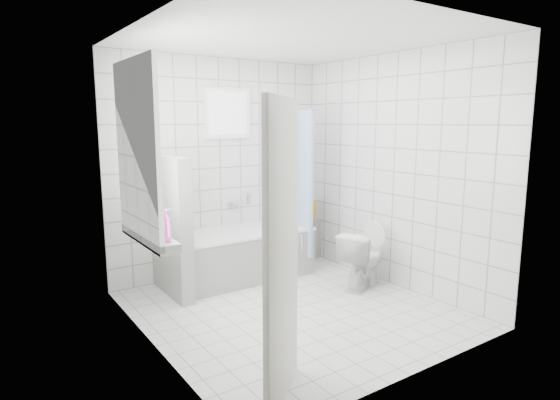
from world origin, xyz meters
TOP-DOWN VIEW (x-y plane):
  - ground at (0.00, 0.00)m, footprint 3.00×3.00m
  - ceiling at (0.00, 0.00)m, footprint 3.00×3.00m
  - wall_back at (0.00, 1.50)m, footprint 2.80×0.02m
  - wall_front at (0.00, -1.50)m, footprint 2.80×0.02m
  - wall_left at (-1.40, 0.00)m, footprint 0.02×3.00m
  - wall_right at (1.40, 0.00)m, footprint 0.02×3.00m
  - window_left at (-1.35, 0.30)m, footprint 0.01×0.90m
  - window_back at (0.10, 1.46)m, footprint 0.50×0.01m
  - window_sill at (-1.31, 0.30)m, footprint 0.18×1.02m
  - door at (-0.95, -1.21)m, footprint 0.62×0.57m
  - bathtub at (0.07, 1.12)m, footprint 1.64×0.77m
  - partition_wall at (-0.82, 1.07)m, footprint 0.15×0.85m
  - tiled_ledge at (1.24, 1.38)m, footprint 0.40×0.24m
  - toilet at (1.03, 0.08)m, footprint 0.73×0.57m
  - curtain_rod at (0.83, 1.10)m, footprint 0.02×0.80m
  - shower_curtain at (0.83, 0.97)m, footprint 0.14×0.48m
  - tub_faucet at (0.17, 1.46)m, footprint 0.18×0.06m
  - sill_bottles at (-1.30, 0.25)m, footprint 0.17×0.81m
  - ledge_bottles at (1.25, 1.32)m, footprint 0.18×0.19m

SIDE VIEW (x-z plane):
  - ground at x=0.00m, z-range 0.00..0.00m
  - tiled_ledge at x=1.24m, z-range 0.00..0.55m
  - bathtub at x=0.07m, z-range 0.00..0.58m
  - toilet at x=1.03m, z-range 0.00..0.65m
  - ledge_bottles at x=1.25m, z-range 0.54..0.80m
  - partition_wall at x=-0.82m, z-range 0.00..1.50m
  - tub_faucet at x=0.17m, z-range 0.82..0.88m
  - window_sill at x=-1.31m, z-range 0.82..0.90m
  - door at x=-0.95m, z-range 0.00..2.00m
  - sill_bottles at x=-1.30m, z-range 0.88..1.15m
  - shower_curtain at x=0.83m, z-range 0.21..1.99m
  - wall_back at x=0.00m, z-range 0.00..2.60m
  - wall_front at x=0.00m, z-range 0.00..2.60m
  - wall_left at x=-1.40m, z-range 0.00..2.60m
  - wall_right at x=1.40m, z-range 0.00..2.60m
  - window_left at x=-1.35m, z-range 0.90..2.30m
  - window_back at x=0.10m, z-range 1.70..2.20m
  - curtain_rod at x=0.83m, z-range 1.99..2.01m
  - ceiling at x=0.00m, z-range 2.60..2.60m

